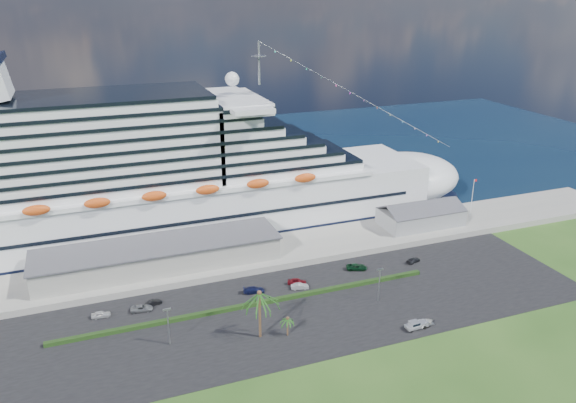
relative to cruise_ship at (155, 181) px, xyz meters
name	(u,v)px	position (x,y,z in m)	size (l,w,h in m)	color
ground	(312,338)	(21.53, -64.00, -16.69)	(420.00, 420.00, 0.00)	#234517
asphalt_lot	(293,311)	(21.53, -53.00, -16.63)	(140.00, 38.00, 0.12)	black
wharf	(254,254)	(21.53, -24.00, -15.79)	(240.00, 20.00, 1.80)	gray
water	(188,165)	(21.53, 66.00, -16.68)	(420.00, 160.00, 0.02)	black
cruise_ship	(155,181)	(0.00, 0.00, 0.00)	(191.00, 38.00, 54.00)	silver
terminal_building	(159,255)	(-3.47, -24.00, -11.68)	(61.00, 15.00, 6.30)	gray
port_shed	(421,216)	(73.53, -24.00, -12.30)	(24.00, 12.31, 7.37)	gray
flagpole	(472,196)	(91.57, -24.00, -8.43)	(1.08, 0.16, 12.00)	silver
hedge	(252,304)	(13.53, -48.00, -16.12)	(88.00, 1.10, 0.90)	#193210
lamp_post_left	(168,322)	(-6.47, -56.00, -11.35)	(1.60, 0.35, 8.27)	gray
lamp_post_right	(379,281)	(41.53, -56.00, -11.35)	(1.60, 0.35, 8.27)	gray
palm_tall	(259,298)	(11.53, -60.00, -7.49)	(8.82, 8.82, 11.13)	#47301E
palm_short	(288,320)	(17.03, -61.50, -13.03)	(3.53, 3.53, 4.56)	#47301E
parked_car_0	(101,314)	(-18.94, -40.67, -15.87)	(1.66, 4.13, 1.41)	silver
parked_car_1	(153,303)	(-7.44, -39.59, -15.95)	(1.31, 3.77, 1.24)	black
parked_car_2	(142,308)	(-10.25, -41.18, -15.90)	(2.25, 4.87, 1.35)	gray
parked_car_3	(254,290)	(15.71, -42.33, -15.84)	(2.06, 5.07, 1.47)	#131842
parked_car_4	(297,282)	(26.73, -42.27, -15.79)	(1.85, 4.60, 1.57)	maroon
parked_car_5	(300,286)	(26.58, -44.55, -15.88)	(1.48, 4.24, 1.40)	#A7A9AE
parked_car_6	(357,267)	(43.91, -40.44, -15.84)	(2.44, 5.30, 1.47)	black
parked_car_7	(413,260)	(59.74, -42.12, -15.95)	(1.75, 4.32, 1.25)	black
pickup_truck	(416,324)	(43.46, -68.85, -15.59)	(5.16, 2.10, 1.79)	black
boat_trailer	(424,322)	(45.55, -68.75, -15.58)	(5.24, 3.45, 1.50)	gray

